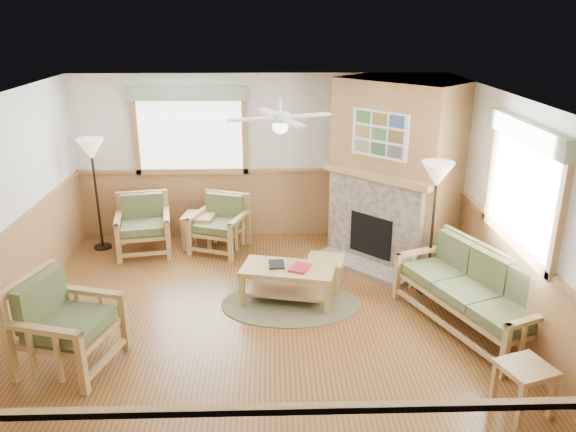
{
  "coord_description": "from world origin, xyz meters",
  "views": [
    {
      "loc": [
        0.19,
        -6.0,
        3.59
      ],
      "look_at": [
        0.4,
        0.7,
        1.15
      ],
      "focal_mm": 35.0,
      "sensor_mm": 36.0,
      "label": 1
    }
  ],
  "objects_px": {
    "armchair_left": "(68,323)",
    "footstool": "(325,273)",
    "coffee_table": "(288,284)",
    "end_table_chairs": "(200,231)",
    "end_table_sofa": "(523,388)",
    "armchair_back_right": "(219,224)",
    "floor_lamp_left": "(97,195)",
    "sofa": "(471,292)",
    "armchair_back_left": "(143,225)",
    "floor_lamp_right": "(432,229)"
  },
  "relations": [
    {
      "from": "armchair_left",
      "to": "footstool",
      "type": "distance_m",
      "value": 3.39
    },
    {
      "from": "armchair_left",
      "to": "coffee_table",
      "type": "distance_m",
      "value": 2.75
    },
    {
      "from": "end_table_chairs",
      "to": "footstool",
      "type": "relative_size",
      "value": 1.13
    },
    {
      "from": "end_table_chairs",
      "to": "end_table_sofa",
      "type": "bearing_deg",
      "value": -49.46
    },
    {
      "from": "armchair_back_right",
      "to": "floor_lamp_left",
      "type": "xyz_separation_m",
      "value": [
        -1.9,
        0.14,
        0.47
      ]
    },
    {
      "from": "sofa",
      "to": "footstool",
      "type": "height_order",
      "value": "sofa"
    },
    {
      "from": "armchair_back_right",
      "to": "armchair_left",
      "type": "bearing_deg",
      "value": -92.68
    },
    {
      "from": "armchair_back_left",
      "to": "armchair_left",
      "type": "distance_m",
      "value": 3.03
    },
    {
      "from": "coffee_table",
      "to": "floor_lamp_left",
      "type": "distance_m",
      "value": 3.55
    },
    {
      "from": "coffee_table",
      "to": "armchair_back_right",
      "type": "bearing_deg",
      "value": 134.28
    },
    {
      "from": "armchair_back_left",
      "to": "armchair_back_right",
      "type": "relative_size",
      "value": 1.04
    },
    {
      "from": "end_table_chairs",
      "to": "end_table_sofa",
      "type": "xyz_separation_m",
      "value": [
        3.52,
        -4.12,
        -0.03
      ]
    },
    {
      "from": "armchair_back_right",
      "to": "armchair_back_left",
      "type": "bearing_deg",
      "value": -156.55
    },
    {
      "from": "armchair_back_right",
      "to": "end_table_sofa",
      "type": "bearing_deg",
      "value": -30.72
    },
    {
      "from": "coffee_table",
      "to": "end_table_sofa",
      "type": "bearing_deg",
      "value": -33.28
    },
    {
      "from": "floor_lamp_left",
      "to": "coffee_table",
      "type": "bearing_deg",
      "value": -32.22
    },
    {
      "from": "end_table_chairs",
      "to": "floor_lamp_left",
      "type": "bearing_deg",
      "value": -179.87
    },
    {
      "from": "armchair_back_left",
      "to": "armchair_back_right",
      "type": "height_order",
      "value": "armchair_back_left"
    },
    {
      "from": "armchair_back_left",
      "to": "end_table_sofa",
      "type": "height_order",
      "value": "armchair_back_left"
    },
    {
      "from": "armchair_back_left",
      "to": "end_table_sofa",
      "type": "distance_m",
      "value": 5.87
    },
    {
      "from": "armchair_back_right",
      "to": "armchair_left",
      "type": "height_order",
      "value": "armchair_left"
    },
    {
      "from": "armchair_back_left",
      "to": "floor_lamp_right",
      "type": "relative_size",
      "value": 0.49
    },
    {
      "from": "armchair_left",
      "to": "floor_lamp_left",
      "type": "height_order",
      "value": "floor_lamp_left"
    },
    {
      "from": "coffee_table",
      "to": "end_table_sofa",
      "type": "distance_m",
      "value": 3.12
    },
    {
      "from": "end_table_chairs",
      "to": "floor_lamp_left",
      "type": "distance_m",
      "value": 1.7
    },
    {
      "from": "coffee_table",
      "to": "floor_lamp_left",
      "type": "relative_size",
      "value": 0.66
    },
    {
      "from": "armchair_back_left",
      "to": "footstool",
      "type": "distance_m",
      "value": 3.04
    },
    {
      "from": "armchair_left",
      "to": "end_table_sofa",
      "type": "height_order",
      "value": "armchair_left"
    },
    {
      "from": "coffee_table",
      "to": "end_table_chairs",
      "type": "relative_size",
      "value": 2.16
    },
    {
      "from": "sofa",
      "to": "floor_lamp_right",
      "type": "distance_m",
      "value": 1.06
    },
    {
      "from": "armchair_back_right",
      "to": "floor_lamp_left",
      "type": "distance_m",
      "value": 1.97
    },
    {
      "from": "coffee_table",
      "to": "floor_lamp_left",
      "type": "xyz_separation_m",
      "value": [
        -2.95,
        1.86,
        0.66
      ]
    },
    {
      "from": "floor_lamp_left",
      "to": "armchair_back_right",
      "type": "bearing_deg",
      "value": -4.07
    },
    {
      "from": "end_table_sofa",
      "to": "floor_lamp_left",
      "type": "distance_m",
      "value": 6.58
    },
    {
      "from": "coffee_table",
      "to": "end_table_chairs",
      "type": "xyz_separation_m",
      "value": [
        -1.37,
        1.86,
        0.04
      ]
    },
    {
      "from": "armchair_left",
      "to": "footstool",
      "type": "bearing_deg",
      "value": -43.15
    },
    {
      "from": "armchair_left",
      "to": "footstool",
      "type": "height_order",
      "value": "armchair_left"
    },
    {
      "from": "end_table_chairs",
      "to": "coffee_table",
      "type": "bearing_deg",
      "value": -53.66
    },
    {
      "from": "end_table_chairs",
      "to": "end_table_sofa",
      "type": "height_order",
      "value": "end_table_chairs"
    },
    {
      "from": "sofa",
      "to": "end_table_chairs",
      "type": "bearing_deg",
      "value": -148.7
    },
    {
      "from": "end_table_sofa",
      "to": "floor_lamp_left",
      "type": "bearing_deg",
      "value": 141.11
    },
    {
      "from": "armchair_back_left",
      "to": "footstool",
      "type": "height_order",
      "value": "armchair_back_left"
    },
    {
      "from": "armchair_back_left",
      "to": "sofa",
      "type": "bearing_deg",
      "value": -38.88
    },
    {
      "from": "end_table_sofa",
      "to": "end_table_chairs",
      "type": "bearing_deg",
      "value": 130.54
    },
    {
      "from": "armchair_back_right",
      "to": "end_table_sofa",
      "type": "relative_size",
      "value": 1.75
    },
    {
      "from": "coffee_table",
      "to": "end_table_sofa",
      "type": "xyz_separation_m",
      "value": [
        2.15,
        -2.26,
        0.01
      ]
    },
    {
      "from": "sofa",
      "to": "armchair_left",
      "type": "relative_size",
      "value": 1.97
    },
    {
      "from": "armchair_left",
      "to": "footstool",
      "type": "xyz_separation_m",
      "value": [
        2.89,
        1.74,
        -0.29
      ]
    },
    {
      "from": "armchair_back_right",
      "to": "end_table_sofa",
      "type": "height_order",
      "value": "armchair_back_right"
    },
    {
      "from": "coffee_table",
      "to": "footstool",
      "type": "distance_m",
      "value": 0.64
    }
  ]
}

